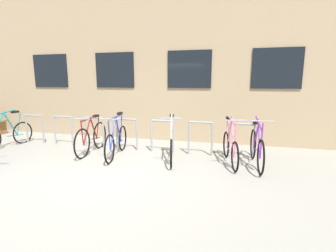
# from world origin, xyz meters

# --- Properties ---
(ground_plane) EXTENTS (42.00, 42.00, 0.00)m
(ground_plane) POSITION_xyz_m (0.00, 0.00, 0.00)
(ground_plane) COLOR gray
(storefront_building) EXTENTS (28.00, 5.48, 5.49)m
(storefront_building) POSITION_xyz_m (0.00, 5.92, 2.75)
(storefront_building) COLOR tan
(storefront_building) RESTS_ON ground
(bike_rack) EXTENTS (6.63, 0.05, 0.86)m
(bike_rack) POSITION_xyz_m (-0.28, 1.90, 0.53)
(bike_rack) COLOR gray
(bike_rack) RESTS_ON ground
(bicycle_white) EXTENTS (0.53, 1.67, 1.10)m
(bicycle_white) POSITION_xyz_m (1.11, 1.34, 0.38)
(bicycle_white) COLOR black
(bicycle_white) RESTS_ON ground
(bicycle_blue) EXTENTS (0.46, 1.77, 1.08)m
(bicycle_blue) POSITION_xyz_m (-0.30, 1.31, 0.39)
(bicycle_blue) COLOR black
(bicycle_blue) RESTS_ON ground
(bicycle_maroon) EXTENTS (0.44, 1.71, 0.99)m
(bicycle_maroon) POSITION_xyz_m (-1.06, 1.42, 0.40)
(bicycle_maroon) COLOR black
(bicycle_maroon) RESTS_ON ground
(bicycle_pink) EXTENTS (0.49, 1.63, 1.10)m
(bicycle_pink) POSITION_xyz_m (2.46, 1.44, 0.38)
(bicycle_pink) COLOR black
(bicycle_pink) RESTS_ON ground
(bicycle_teal) EXTENTS (0.44, 1.68, 1.09)m
(bicycle_teal) POSITION_xyz_m (-3.67, 1.29, 0.38)
(bicycle_teal) COLOR black
(bicycle_teal) RESTS_ON ground
(bicycle_purple) EXTENTS (0.44, 1.82, 1.11)m
(bicycle_purple) POSITION_xyz_m (3.03, 1.45, 0.40)
(bicycle_purple) COLOR black
(bicycle_purple) RESTS_ON ground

